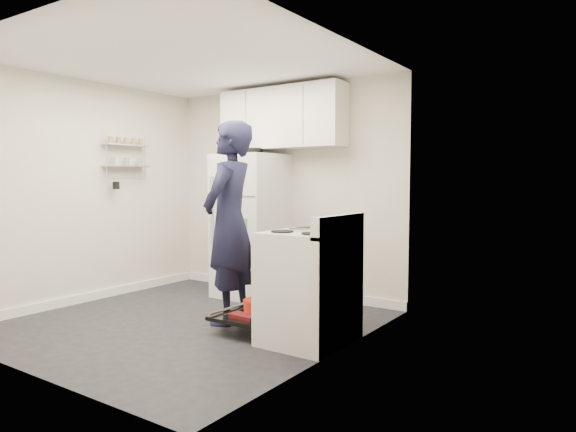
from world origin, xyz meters
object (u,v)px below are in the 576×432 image
Objects in this scene: electric_range at (308,288)px; refrigerator at (251,225)px; open_oven_door at (255,311)px; person at (229,222)px.

refrigerator reaches higher than electric_range.
person is at bearing 164.49° from open_oven_door.
person is at bearing 173.77° from electric_range.
electric_range is 1.89m from refrigerator.
electric_range is 0.56× the size of person.
refrigerator is 0.90× the size of person.
open_oven_door is at bearing 58.35° from person.
person is (0.52, -0.99, 0.13)m from refrigerator.
electric_range is at bearing -36.49° from refrigerator.
electric_range is 1.09m from person.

